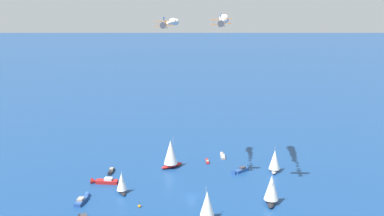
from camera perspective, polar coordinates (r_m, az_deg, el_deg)
ground_plane at (r=169.06m, az=-0.04°, el=-11.45°), size 2000.00×2000.00×0.00m
sailboat_near_centre at (r=193.51m, az=10.63°, el=-6.71°), size 6.31×8.88×11.16m
sailboat_far_port at (r=151.62m, az=1.96°, el=-12.40°), size 5.27×8.99×11.35m
motorboat_far_stbd at (r=184.05m, az=-11.40°, el=-9.27°), size 11.16×5.93×3.14m
sailboat_inshore at (r=164.47m, az=10.25°, el=-10.26°), size 6.94×9.90×12.40m
motorboat_offshore at (r=209.63m, az=3.97°, el=-6.19°), size 3.24×7.67×2.16m
motorboat_ahead at (r=194.03m, az=-10.44°, el=-8.08°), size 3.37×7.31×2.06m
motorboat_mid_cluster at (r=203.14m, az=1.99°, el=-6.88°), size 2.17×5.32×1.50m
sailboat_outer_ring_a at (r=194.88m, az=-2.77°, el=-5.92°), size 11.17×7.96×14.06m
motorboat_outer_ring_b at (r=170.40m, az=-13.93°, el=-11.39°), size 5.89×9.78×2.77m
motorboat_outer_ring_c at (r=192.61m, az=6.19°, el=-8.05°), size 8.76×6.22×2.54m
sailboat_outer_ring_e at (r=172.93m, az=-9.09°, el=-9.53°), size 4.46×7.25×9.05m
marker_buoy at (r=162.54m, az=-6.81°, el=-12.48°), size 1.10×1.10×2.10m
biplane_lead at (r=152.12m, az=3.81°, el=10.95°), size 7.36×7.09×3.62m
wingwalker_lead at (r=152.02m, az=3.76°, el=11.77°), size 0.91×0.37×1.78m
smoke_trail_lead at (r=178.74m, az=4.14°, el=11.36°), size 12.18×31.34×3.91m
biplane_wingman at (r=158.87m, az=-3.59°, el=10.72°), size 7.36×7.09×3.62m
wingwalker_wingman at (r=158.79m, az=-3.67°, el=11.49°), size 1.46×0.56×1.53m
smoke_trail_wingman at (r=179.96m, az=-2.43°, el=11.07°), size 9.54×23.64×3.28m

